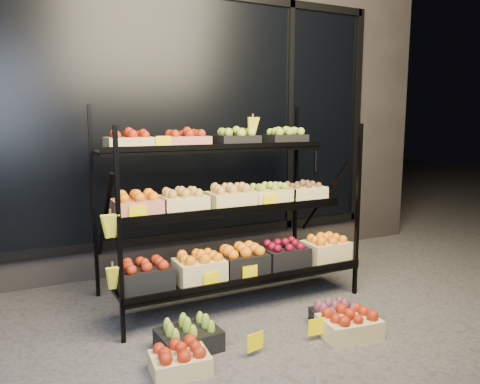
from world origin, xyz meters
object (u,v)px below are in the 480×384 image
floor_crate_midright (349,323)px  floor_crate_midleft (189,336)px  floor_crate_left (180,359)px  display_rack (229,209)px

floor_crate_midright → floor_crate_midleft: bearing=170.4°
floor_crate_left → floor_crate_midleft: (0.15, 0.25, 0.01)m
display_rack → floor_crate_left: (-0.80, -0.97, -0.70)m
floor_crate_left → floor_crate_midright: 1.25m
display_rack → floor_crate_midright: 1.33m
display_rack → floor_crate_left: 1.44m
display_rack → floor_crate_midright: display_rack is taller
floor_crate_midleft → floor_crate_midright: size_ratio=0.96×
floor_crate_midleft → floor_crate_midright: bearing=-20.1°
display_rack → floor_crate_midright: bearing=-66.8°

